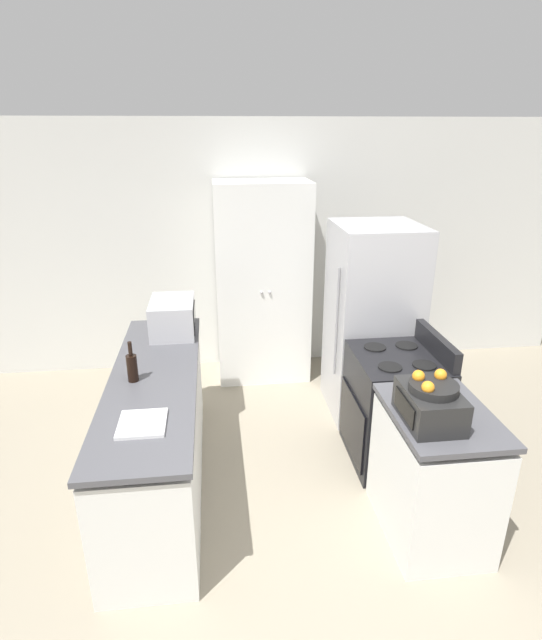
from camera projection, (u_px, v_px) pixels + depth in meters
ground_plane at (308, 610)px, 2.77m from camera, size 14.00×14.00×0.00m
wall_back at (255, 248)px, 5.29m from camera, size 7.00×0.06×2.60m
counter_left at (159, 432)px, 3.62m from camera, size 0.60×2.18×0.89m
counter_right at (433, 475)px, 3.18m from camera, size 0.60×0.81×0.89m
pantry_cabinet at (262, 283)px, 5.08m from camera, size 0.94×0.60×2.03m
stove at (393, 407)px, 3.90m from camera, size 0.66×0.72×1.05m
refrigerator at (372, 322)px, 4.47m from camera, size 0.75×0.75×1.74m
microwave at (173, 317)px, 4.13m from camera, size 0.36×0.50×0.28m
wine_bottle at (132, 367)px, 3.35m from camera, size 0.07×0.07×0.29m
toaster_oven at (430, 406)px, 2.89m from camera, size 0.31×0.41×0.20m
fruit_bowl at (433, 386)px, 2.83m from camera, size 0.28×0.28×0.10m
cutting_board at (142, 424)px, 2.88m from camera, size 0.27×0.29×0.02m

